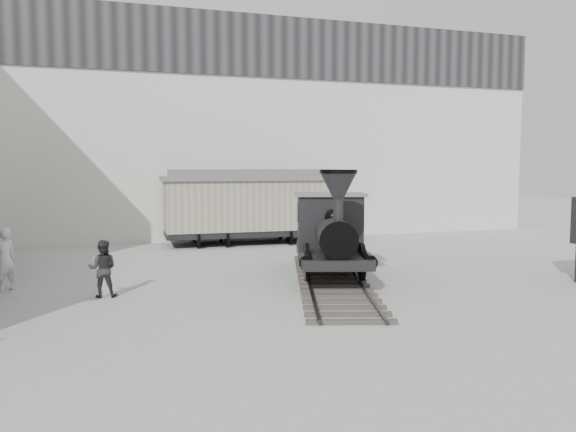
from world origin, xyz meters
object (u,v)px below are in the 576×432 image
object	(u,v)px
visitor_b	(103,269)
boxcar	(254,205)
visitor_a	(5,259)
locomotive	(330,239)

from	to	relation	value
visitor_b	boxcar	bearing A→B (deg)	-116.51
visitor_b	visitor_a	bearing A→B (deg)	-21.45
boxcar	visitor_a	size ratio (longest dim) A/B	4.60
boxcar	visitor_b	distance (m)	11.52
boxcar	visitor_b	bearing A→B (deg)	-123.95
visitor_a	visitor_b	size ratio (longest dim) A/B	1.17
locomotive	visitor_b	size ratio (longest dim) A/B	6.24
boxcar	visitor_a	bearing A→B (deg)	-138.86
boxcar	visitor_a	distance (m)	12.19
locomotive	visitor_a	world-z (taller)	locomotive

